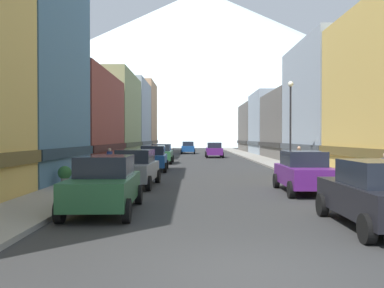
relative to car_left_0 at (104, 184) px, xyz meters
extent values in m
plane|color=#303030|center=(3.80, -5.92, -0.90)|extent=(400.00, 400.00, 0.00)
cube|color=gray|center=(-2.45, 29.08, -0.82)|extent=(2.50, 100.00, 0.15)
cube|color=gray|center=(10.05, 29.08, -0.82)|extent=(2.50, 100.00, 0.15)
cube|color=brown|center=(-7.90, 20.14, 2.86)|extent=(8.39, 12.90, 7.53)
cube|color=#3B1B16|center=(-7.90, 20.14, 0.70)|extent=(8.69, 12.90, 0.50)
cube|color=#8C9966|center=(-6.71, 33.40, 3.83)|extent=(6.03, 12.89, 9.46)
cube|color=#3F442D|center=(-6.71, 33.40, 0.70)|extent=(6.33, 12.89, 0.50)
cube|color=#99A5B2|center=(-8.32, 46.57, 4.30)|extent=(9.24, 12.52, 10.41)
cube|color=#444A50|center=(-8.32, 46.57, 0.70)|extent=(9.54, 12.52, 0.50)
cube|color=tan|center=(-7.27, 58.66, 5.02)|extent=(7.14, 10.99, 11.85)
cube|color=brown|center=(-7.27, 58.66, 0.70)|extent=(7.44, 10.99, 0.50)
cube|color=#99A5B2|center=(15.73, 20.36, 4.10)|extent=(8.87, 11.70, 10.00)
cube|color=#444A50|center=(15.73, 20.36, 0.70)|extent=(9.17, 11.70, 0.50)
cube|color=#66605B|center=(15.27, 32.74, 2.79)|extent=(7.93, 12.45, 7.37)
cube|color=#2D2B29|center=(15.27, 32.74, 0.70)|extent=(8.23, 12.45, 0.50)
cube|color=#99A5B2|center=(15.80, 44.72, 3.40)|extent=(9.01, 10.60, 8.59)
cube|color=#444A50|center=(15.80, 44.72, 0.70)|extent=(9.31, 10.60, 0.50)
cube|color=#66605B|center=(14.80, 57.23, 3.10)|extent=(7.00, 13.33, 8.01)
cube|color=#2D2B29|center=(14.80, 57.23, 0.70)|extent=(7.30, 13.33, 0.50)
cube|color=#265933|center=(0.00, -0.06, -0.16)|extent=(1.96, 4.45, 0.80)
cube|color=#1E232D|center=(-0.01, 0.19, 0.56)|extent=(1.66, 2.24, 0.64)
cylinder|color=black|center=(0.97, -1.69, -0.56)|extent=(0.24, 0.69, 0.68)
cylinder|color=black|center=(-0.87, -1.74, -0.56)|extent=(0.24, 0.69, 0.68)
cylinder|color=black|center=(0.88, 1.61, -0.56)|extent=(0.24, 0.69, 0.68)
cylinder|color=black|center=(-0.96, 1.56, -0.56)|extent=(0.24, 0.69, 0.68)
cube|color=slate|center=(0.00, 6.91, -0.16)|extent=(2.02, 4.47, 0.80)
cube|color=#1E232D|center=(0.01, 7.16, 0.56)|extent=(1.69, 2.27, 0.64)
cylinder|color=black|center=(0.85, 5.22, -0.56)|extent=(0.25, 0.69, 0.68)
cylinder|color=black|center=(-0.99, 5.30, -0.56)|extent=(0.25, 0.69, 0.68)
cylinder|color=black|center=(0.99, 8.52, -0.56)|extent=(0.25, 0.69, 0.68)
cylinder|color=black|center=(-0.85, 8.59, -0.56)|extent=(0.25, 0.69, 0.68)
cube|color=#19478C|center=(0.00, 16.39, -0.16)|extent=(1.93, 4.44, 0.80)
cube|color=#1E232D|center=(0.00, 16.64, 0.56)|extent=(1.65, 2.23, 0.64)
cylinder|color=black|center=(0.96, 14.76, -0.56)|extent=(0.23, 0.68, 0.68)
cylinder|color=black|center=(-0.88, 14.72, -0.56)|extent=(0.23, 0.68, 0.68)
cylinder|color=black|center=(0.89, 18.06, -0.56)|extent=(0.23, 0.68, 0.68)
cylinder|color=black|center=(-0.95, 18.02, -0.56)|extent=(0.23, 0.68, 0.68)
cube|color=#265933|center=(0.00, 24.93, -0.16)|extent=(1.85, 4.40, 0.80)
cube|color=#1E232D|center=(0.00, 24.68, 0.56)|extent=(1.60, 2.20, 0.64)
cylinder|color=black|center=(-0.92, 26.58, -0.56)|extent=(0.22, 0.68, 0.68)
cylinder|color=black|center=(0.92, 26.58, -0.56)|extent=(0.22, 0.68, 0.68)
cylinder|color=black|center=(-0.92, 23.28, -0.56)|extent=(0.22, 0.68, 0.68)
cylinder|color=black|center=(0.92, 23.28, -0.56)|extent=(0.22, 0.68, 0.68)
cube|color=black|center=(7.60, -2.33, -0.16)|extent=(1.90, 4.42, 0.80)
cube|color=#1E232D|center=(7.60, -2.58, 0.56)|extent=(1.63, 2.22, 0.64)
cylinder|color=black|center=(6.70, -0.67, -0.56)|extent=(0.23, 0.68, 0.68)
cylinder|color=black|center=(8.54, -0.69, -0.56)|extent=(0.23, 0.68, 0.68)
cylinder|color=black|center=(6.66, -3.97, -0.56)|extent=(0.23, 0.68, 0.68)
cube|color=#591E72|center=(7.60, 4.62, -0.16)|extent=(1.95, 4.45, 0.80)
cube|color=#1E232D|center=(7.61, 4.87, 0.56)|extent=(1.66, 2.24, 0.64)
cylinder|color=black|center=(8.48, 2.95, -0.56)|extent=(0.24, 0.69, 0.68)
cylinder|color=black|center=(6.64, 3.00, -0.56)|extent=(0.24, 0.69, 0.68)
cylinder|color=black|center=(8.56, 6.25, -0.56)|extent=(0.24, 0.69, 0.68)
cylinder|color=black|center=(6.72, 6.29, -0.56)|extent=(0.24, 0.69, 0.68)
cube|color=#19478C|center=(2.20, 47.87, -0.16)|extent=(1.84, 4.40, 0.80)
cube|color=#1E232D|center=(2.20, 48.12, 0.56)|extent=(1.60, 2.20, 0.64)
cylinder|color=black|center=(3.12, 46.22, -0.56)|extent=(0.22, 0.68, 0.68)
cylinder|color=black|center=(1.28, 46.22, -0.56)|extent=(0.22, 0.68, 0.68)
cylinder|color=black|center=(3.12, 49.52, -0.56)|extent=(0.22, 0.68, 0.68)
cylinder|color=black|center=(1.28, 49.52, -0.56)|extent=(0.22, 0.68, 0.68)
cube|color=#591E72|center=(5.40, 36.32, -0.16)|extent=(1.84, 4.40, 0.80)
cube|color=#1E232D|center=(5.40, 36.07, 0.56)|extent=(1.60, 2.20, 0.64)
cylinder|color=black|center=(4.48, 37.97, -0.56)|extent=(0.22, 0.68, 0.68)
cylinder|color=black|center=(6.32, 37.97, -0.56)|extent=(0.22, 0.68, 0.68)
cylinder|color=black|center=(4.48, 34.67, -0.56)|extent=(0.22, 0.68, 0.68)
cylinder|color=black|center=(6.32, 34.67, -0.56)|extent=(0.22, 0.68, 0.68)
cylinder|color=gray|center=(10.80, 7.11, -0.56)|extent=(0.43, 0.43, 0.39)
sphere|color=#2A6C2E|center=(10.80, 7.11, -0.17)|extent=(0.50, 0.50, 0.50)
cylinder|color=#4C4C51|center=(10.80, 7.54, -0.57)|extent=(0.51, 0.51, 0.37)
sphere|color=#1E8731|center=(10.80, 7.54, -0.17)|extent=(0.54, 0.54, 0.54)
cylinder|color=gray|center=(-3.20, 6.31, -0.59)|extent=(0.37, 0.37, 0.31)
sphere|color=#2C602E|center=(-3.20, 6.31, -0.18)|extent=(0.64, 0.64, 0.64)
cylinder|color=brown|center=(10.05, 15.09, -0.05)|extent=(0.36, 0.36, 1.40)
sphere|color=tan|center=(10.05, 15.09, 0.77)|extent=(0.22, 0.22, 0.22)
cylinder|color=navy|center=(-2.45, 13.14, -0.08)|extent=(0.36, 0.36, 1.34)
sphere|color=tan|center=(-2.45, 13.14, 0.70)|extent=(0.21, 0.21, 0.21)
cylinder|color=black|center=(9.15, 13.75, 2.00)|extent=(0.12, 0.12, 5.50)
sphere|color=white|center=(9.15, 13.75, 4.93)|extent=(0.36, 0.36, 0.36)
cone|color=silver|center=(9.14, 254.08, 47.69)|extent=(345.01, 345.01, 97.17)
camera|label=1|loc=(2.78, -13.16, 1.47)|focal=38.93mm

